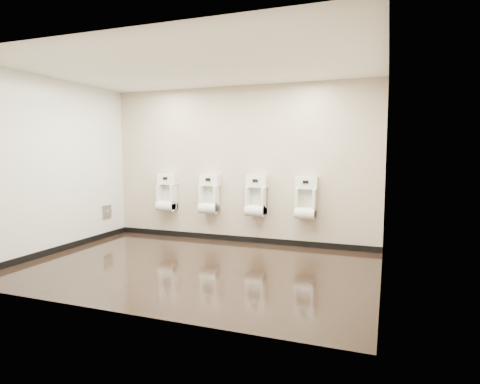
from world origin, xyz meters
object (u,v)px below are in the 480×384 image
object	(u,v)px
access_panel	(107,211)
urinal_1	(209,197)
urinal_3	(306,201)
urinal_0	(167,195)
urinal_2	(256,199)

from	to	relation	value
access_panel	urinal_1	bearing A→B (deg)	12.21
urinal_3	urinal_1	bearing A→B (deg)	180.00
urinal_0	urinal_2	world-z (taller)	same
access_panel	urinal_3	world-z (taller)	urinal_3
access_panel	urinal_2	bearing A→B (deg)	8.43
access_panel	urinal_3	bearing A→B (deg)	6.47
urinal_0	urinal_3	bearing A→B (deg)	0.00
urinal_1	urinal_2	size ratio (longest dim) A/B	1.00
urinal_1	urinal_3	world-z (taller)	same
access_panel	urinal_0	xyz separation A→B (m)	(1.07, 0.42, 0.31)
urinal_0	urinal_3	world-z (taller)	same
access_panel	urinal_0	world-z (taller)	urinal_0
access_panel	urinal_1	size ratio (longest dim) A/B	0.35
access_panel	urinal_1	world-z (taller)	urinal_1
urinal_0	urinal_1	size ratio (longest dim) A/B	1.00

